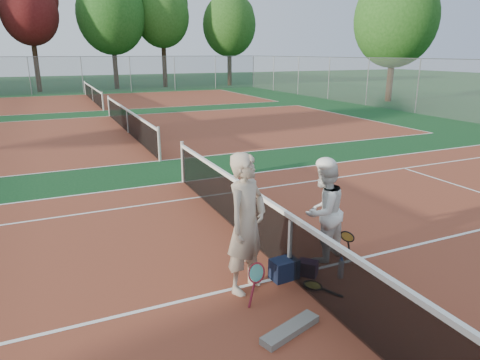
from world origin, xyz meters
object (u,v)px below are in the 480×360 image
player_b (323,211)px  racket_black_held (347,245)px  net_main (290,246)px  player_a (246,224)px  water_bottle (341,269)px  sports_bag_purple (308,268)px  sports_bag_navy (284,269)px  racket_red (256,282)px  racket_spare (313,286)px

player_b → racket_black_held: size_ratio=3.19×
net_main → racket_black_held: 1.18m
net_main → player_a: 0.91m
water_bottle → sports_bag_purple: bearing=145.8°
sports_bag_navy → player_b: bearing=20.2°
net_main → sports_bag_purple: size_ratio=37.87×
racket_red → racket_spare: racket_red is taller
player_a → racket_red: (0.00, -0.32, -0.75)m
racket_red → sports_bag_purple: size_ratio=1.82×
sports_bag_navy → sports_bag_purple: sports_bag_navy is taller
racket_red → racket_black_held: bearing=-26.8°
racket_red → sports_bag_navy: bearing=-12.6°
player_b → water_bottle: player_b is taller
player_a → racket_red: player_a is taller
player_b → sports_bag_purple: player_b is taller
player_a → sports_bag_purple: player_a is taller
water_bottle → racket_black_held: bearing=45.4°
net_main → sports_bag_navy: net_main is taller
net_main → water_bottle: 0.87m
racket_red → sports_bag_purple: (1.03, 0.28, -0.15)m
net_main → player_a: player_a is taller
player_a → racket_spare: size_ratio=3.38×
racket_red → water_bottle: 1.44m
sports_bag_purple → water_bottle: size_ratio=0.97×
net_main → sports_bag_navy: bearing=-162.0°
racket_black_held → water_bottle: size_ratio=1.75×
player_b → sports_bag_navy: player_b is taller
sports_bag_navy → water_bottle: sports_bag_navy is taller
racket_red → racket_spare: 0.93m
racket_red → racket_spare: bearing=-45.3°
player_a → sports_bag_navy: size_ratio=5.05×
racket_spare → sports_bag_purple: (0.13, 0.35, 0.09)m
player_b → sports_bag_navy: 1.18m
net_main → player_a: (-0.75, -0.05, 0.51)m
sports_bag_navy → player_a: bearing=-178.5°
player_a → sports_bag_navy: player_a is taller
racket_red → sports_bag_navy: size_ratio=1.31×
player_b → sports_bag_navy: bearing=0.2°
player_a → sports_bag_navy: (0.64, 0.02, -0.86)m
player_a → racket_spare: (0.90, -0.40, -0.99)m
racket_red → racket_black_held: size_ratio=1.00×
racket_black_held → racket_spare: 1.17m
racket_black_held → racket_spare: bearing=-7.7°
player_a → racket_red: 0.82m
racket_black_held → racket_spare: racket_black_held is taller
net_main → sports_bag_navy: (-0.11, -0.04, -0.35)m
player_a → player_b: size_ratio=1.21×
racket_red → water_bottle: size_ratio=1.76×
player_a → racket_spare: player_a is taller
player_b → racket_red: bearing=3.4°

